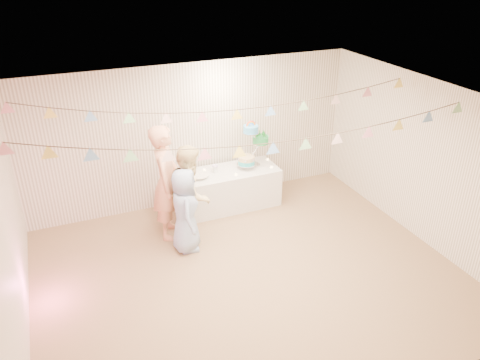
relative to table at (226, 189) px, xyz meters
name	(u,v)px	position (x,y,z in m)	size (l,w,h in m)	color
floor	(248,274)	(-0.44, -2.03, -0.36)	(6.00, 6.00, 0.00)	#836346
ceiling	(250,104)	(-0.44, -2.03, 2.24)	(6.00, 6.00, 0.00)	silver
back_wall	(193,135)	(-0.44, 0.47, 0.94)	(6.00, 6.00, 0.00)	silver
front_wall	(360,319)	(-0.44, -4.53, 0.94)	(6.00, 6.00, 0.00)	silver
left_wall	(6,247)	(-3.44, -2.03, 0.94)	(5.00, 5.00, 0.00)	silver
right_wall	(424,162)	(2.56, -2.03, 0.94)	(5.00, 5.00, 0.00)	silver
table	(226,189)	(0.00, 0.00, 0.00)	(1.90, 0.76, 0.71)	silver
cake_stand	(253,143)	(0.55, 0.05, 0.80)	(0.73, 0.43, 0.82)	silver
cake_bottom	(247,162)	(0.40, -0.01, 0.48)	(0.31, 0.31, 0.15)	#29B7C1
cake_middle	(260,142)	(0.73, 0.14, 0.75)	(0.27, 0.27, 0.22)	#1E8A3E
cake_top_tier	(251,132)	(0.49, 0.02, 1.02)	(0.25, 0.25, 0.19)	#4197CE
platter	(199,175)	(-0.52, -0.05, 0.40)	(0.32, 0.32, 0.02)	white
posy	(215,166)	(-0.19, 0.05, 0.47)	(0.13, 0.13, 0.15)	white
person_adult_a	(167,182)	(-1.21, -0.51, 0.61)	(0.70, 0.46, 1.93)	tan
person_adult_b	(191,193)	(-0.89, -0.76, 0.46)	(0.80, 0.62, 1.64)	beige
person_child	(185,210)	(-1.08, -1.02, 0.34)	(0.68, 0.44, 1.39)	#8DA2C8
bunting_back	(219,100)	(-0.44, -0.93, 1.99)	(5.60, 1.10, 0.40)	pink
bunting_front	(257,131)	(-0.44, -2.23, 1.96)	(5.60, 0.90, 0.36)	#72A5E5
tealight_0	(186,182)	(-0.80, -0.15, 0.37)	(0.04, 0.04, 0.03)	#FFD88C
tealight_1	(204,170)	(-0.35, 0.18, 0.37)	(0.04, 0.04, 0.03)	#FFD88C
tealight_2	(236,175)	(0.10, -0.22, 0.37)	(0.04, 0.04, 0.03)	#FFD88C
tealight_3	(239,163)	(0.35, 0.22, 0.37)	(0.04, 0.04, 0.03)	#FFD88C
tealight_4	(272,167)	(0.82, -0.18, 0.37)	(0.04, 0.04, 0.03)	#FFD88C
tealight_5	(268,159)	(0.90, 0.15, 0.37)	(0.04, 0.04, 0.03)	#FFD88C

